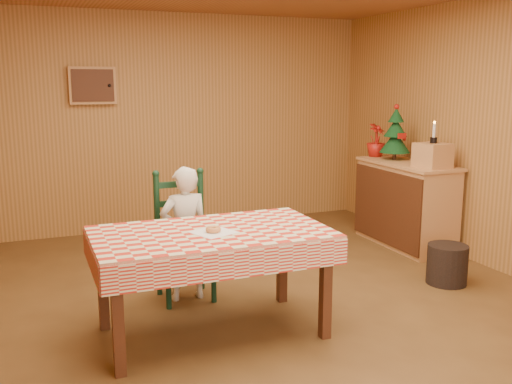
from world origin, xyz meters
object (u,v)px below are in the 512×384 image
Objects in this scene: seated_child at (185,234)px; shelf_unit at (405,204)px; crate at (433,155)px; ladder_chair at (183,239)px; christmas_tree at (395,135)px; dining_table at (211,242)px; storage_bin at (447,264)px.

seated_child is 2.74m from shelf_unit.
crate is (2.68, 0.24, 0.49)m from seated_child.
christmas_tree is at bearing 17.29° from ladder_chair.
crate is at bearing -88.77° from shelf_unit.
crate is (2.68, 0.97, 0.37)m from dining_table.
dining_table is 3.01m from shelf_unit.
dining_table is 2.67× the size of christmas_tree.
shelf_unit is at bearing 27.19° from dining_table.
shelf_unit is at bearing 91.23° from crate.
dining_table is at bearing 90.00° from seated_child.
crate is at bearing -174.87° from seated_child.
christmas_tree is at bearing 74.38° from storage_bin.
storage_bin is at bearing 166.83° from seated_child.
seated_child reaches higher than dining_table.
dining_table is 0.81m from ladder_chair.
dining_table reaches higher than storage_bin.
dining_table is 0.74m from seated_child.
ladder_chair is at bearing 165.48° from storage_bin.
ladder_chair reaches higher than shelf_unit.
seated_child is at bearing 90.00° from dining_table.
christmas_tree is (2.68, 0.83, 0.71)m from ladder_chair.
shelf_unit is at bearing 12.34° from ladder_chair.
crate is (2.68, 0.18, 0.55)m from ladder_chair.
seated_child is at bearing -90.00° from ladder_chair.
ladder_chair reaches higher than dining_table.
storage_bin is at bearing 4.95° from dining_table.
christmas_tree is at bearing 90.00° from crate.
christmas_tree is (2.68, 0.89, 0.65)m from seated_child.
crate reaches higher than seated_child.
dining_table is 1.53× the size of ladder_chair.
storage_bin is (2.28, -0.59, -0.32)m from ladder_chair.
seated_child is 3.14× the size of storage_bin.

